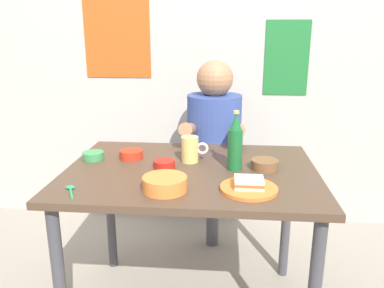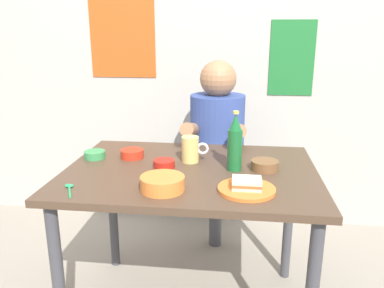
% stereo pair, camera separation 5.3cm
% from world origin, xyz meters
% --- Properties ---
extents(wall_back, '(4.40, 0.09, 2.60)m').
position_xyz_m(wall_back, '(-0.00, 1.05, 1.30)').
color(wall_back, '#ADA89E').
rests_on(wall_back, ground).
extents(dining_table, '(1.10, 0.80, 0.74)m').
position_xyz_m(dining_table, '(0.00, 0.00, 0.65)').
color(dining_table, '#4C3828').
rests_on(dining_table, ground).
extents(stool, '(0.34, 0.34, 0.45)m').
position_xyz_m(stool, '(0.08, 0.63, 0.35)').
color(stool, '#4C4C51').
rests_on(stool, ground).
extents(person_seated, '(0.33, 0.56, 0.72)m').
position_xyz_m(person_seated, '(0.08, 0.62, 0.77)').
color(person_seated, '#33478C').
rests_on(person_seated, stool).
extents(plate_orange, '(0.22, 0.22, 0.01)m').
position_xyz_m(plate_orange, '(0.24, -0.22, 0.75)').
color(plate_orange, orange).
rests_on(plate_orange, dining_table).
extents(sandwich, '(0.11, 0.09, 0.04)m').
position_xyz_m(sandwich, '(0.24, -0.22, 0.77)').
color(sandwich, beige).
rests_on(sandwich, plate_orange).
extents(beer_mug, '(0.13, 0.08, 0.12)m').
position_xyz_m(beer_mug, '(-0.01, 0.10, 0.80)').
color(beer_mug, '#D1BC66').
rests_on(beer_mug, dining_table).
extents(beer_bottle, '(0.06, 0.06, 0.26)m').
position_xyz_m(beer_bottle, '(0.19, 0.01, 0.86)').
color(beer_bottle, '#19602D').
rests_on(beer_bottle, dining_table).
extents(soup_bowl_orange, '(0.17, 0.17, 0.05)m').
position_xyz_m(soup_bowl_orange, '(-0.08, -0.25, 0.77)').
color(soup_bowl_orange, orange).
rests_on(soup_bowl_orange, dining_table).
extents(condiment_bowl_brown, '(0.12, 0.12, 0.04)m').
position_xyz_m(condiment_bowl_brown, '(0.32, 0.03, 0.76)').
color(condiment_bowl_brown, brown).
rests_on(condiment_bowl_brown, dining_table).
extents(dip_bowl_green, '(0.10, 0.10, 0.03)m').
position_xyz_m(dip_bowl_green, '(-0.47, 0.10, 0.76)').
color(dip_bowl_green, '#388C4C').
rests_on(dip_bowl_green, dining_table).
extents(sauce_bowl_chili, '(0.11, 0.11, 0.04)m').
position_xyz_m(sauce_bowl_chili, '(-0.30, 0.12, 0.76)').
color(sauce_bowl_chili, red).
rests_on(sauce_bowl_chili, dining_table).
extents(sambal_bowl_red, '(0.10, 0.10, 0.03)m').
position_xyz_m(sambal_bowl_red, '(-0.12, 0.01, 0.76)').
color(sambal_bowl_red, '#B21E14').
rests_on(sambal_bowl_red, dining_table).
extents(spoon, '(0.07, 0.11, 0.01)m').
position_xyz_m(spoon, '(-0.43, -0.28, 0.75)').
color(spoon, '#26A559').
rests_on(spoon, dining_table).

